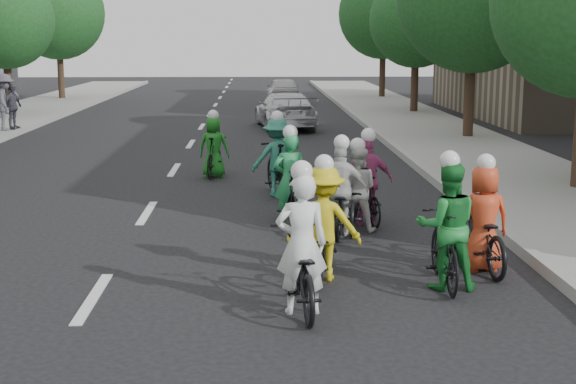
{
  "coord_description": "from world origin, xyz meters",
  "views": [
    {
      "loc": [
        2.08,
        -9.7,
        3.19
      ],
      "look_at": [
        2.52,
        1.77,
        1.0
      ],
      "focal_mm": 50.0,
      "sensor_mm": 36.0,
      "label": 1
    }
  ],
  "objects": [
    {
      "name": "cyclist_5",
      "position": [
        2.63,
        3.97,
        0.61
      ],
      "size": [
        0.62,
        1.72,
        1.76
      ],
      "rotation": [
        0.0,
        0.0,
        3.23
      ],
      "color": "black",
      "rests_on": "ground"
    },
    {
      "name": "follow_car_trail",
      "position": [
        3.36,
        30.71,
        0.66
      ],
      "size": [
        1.69,
        3.94,
        1.33
      ],
      "primitive_type": "imported",
      "rotation": [
        0.0,
        0.0,
        3.17
      ],
      "color": "silver",
      "rests_on": "ground"
    },
    {
      "name": "curb_right",
      "position": [
        6.05,
        10.0,
        0.09
      ],
      "size": [
        0.18,
        80.0,
        0.18
      ],
      "primitive_type": "cube",
      "color": "#999993",
      "rests_on": "ground"
    },
    {
      "name": "spectator_0",
      "position": [
        -6.46,
        17.76,
        1.1
      ],
      "size": [
        1.09,
        1.4,
        1.91
      ],
      "primitive_type": "imported",
      "rotation": [
        0.0,
        0.0,
        1.92
      ],
      "color": "#53515E",
      "rests_on": "sidewalk_left"
    },
    {
      "name": "ground",
      "position": [
        0.0,
        0.0,
        0.0
      ],
      "size": [
        120.0,
        120.0,
        0.0
      ],
      "primitive_type": "plane",
      "color": "black",
      "rests_on": "ground"
    },
    {
      "name": "cyclist_7",
      "position": [
        2.48,
        6.62,
        0.69
      ],
      "size": [
        1.14,
        1.92,
        1.77
      ],
      "rotation": [
        0.0,
        0.0,
        3.33
      ],
      "color": "black",
      "rests_on": "ground"
    },
    {
      "name": "sidewalk_right",
      "position": [
        8.0,
        10.0,
        0.07
      ],
      "size": [
        4.0,
        80.0,
        0.15
      ],
      "primitive_type": "cube",
      "color": "gray",
      "rests_on": "ground"
    },
    {
      "name": "follow_car_lead",
      "position": [
        3.08,
        19.41,
        0.65
      ],
      "size": [
        2.37,
        4.68,
        1.3
      ],
      "primitive_type": "imported",
      "rotation": [
        0.0,
        0.0,
        3.27
      ],
      "color": "silver",
      "rests_on": "ground"
    },
    {
      "name": "cyclist_0",
      "position": [
        2.58,
        -0.56,
        0.59
      ],
      "size": [
        0.77,
        1.87,
        1.83
      ],
      "rotation": [
        0.0,
        0.0,
        3.22
      ],
      "color": "black",
      "rests_on": "ground"
    },
    {
      "name": "cyclist_9",
      "position": [
        1.05,
        8.96,
        0.59
      ],
      "size": [
        0.76,
        1.66,
        1.59
      ],
      "rotation": [
        0.0,
        0.0,
        3.0
      ],
      "color": "black",
      "rests_on": "ground"
    },
    {
      "name": "tree_l_4",
      "position": [
        -8.2,
        24.0,
        3.96
      ],
      "size": [
        4.0,
        4.0,
        5.97
      ],
      "color": "black",
      "rests_on": "ground"
    },
    {
      "name": "cyclist_3",
      "position": [
        3.98,
        3.96,
        0.62
      ],
      "size": [
        0.96,
        1.53,
        1.7
      ],
      "rotation": [
        0.0,
        0.0,
        3.34
      ],
      "color": "black",
      "rests_on": "ground"
    },
    {
      "name": "cyclist_8",
      "position": [
        3.44,
        3.24,
        0.57
      ],
      "size": [
        0.95,
        1.86,
        1.67
      ],
      "rotation": [
        0.0,
        0.0,
        2.96
      ],
      "color": "black",
      "rests_on": "ground"
    },
    {
      "name": "spectator_1",
      "position": [
        -6.3,
        18.03,
        0.94
      ],
      "size": [
        0.67,
        1.0,
        1.57
      ],
      "primitive_type": "imported",
      "rotation": [
        0.0,
        0.0,
        1.22
      ],
      "color": "#494854",
      "rests_on": "sidewalk_left"
    },
    {
      "name": "cyclist_6",
      "position": [
        3.74,
        3.53,
        0.57
      ],
      "size": [
        1.0,
        1.93,
        1.59
      ],
      "rotation": [
        0.0,
        0.0,
        2.94
      ],
      "color": "black",
      "rests_on": "ground"
    },
    {
      "name": "cyclist_1",
      "position": [
        4.51,
        0.3,
        0.68
      ],
      "size": [
        0.83,
        1.72,
        1.81
      ],
      "rotation": [
        0.0,
        0.0,
        3.11
      ],
      "color": "black",
      "rests_on": "ground"
    },
    {
      "name": "cyclist_4",
      "position": [
        5.2,
        1.08,
        0.58
      ],
      "size": [
        0.78,
        1.89,
        1.66
      ],
      "rotation": [
        0.0,
        0.0,
        3.22
      ],
      "color": "black",
      "rests_on": "ground"
    },
    {
      "name": "tree_l_5",
      "position": [
        -8.2,
        33.0,
        4.52
      ],
      "size": [
        4.8,
        4.8,
        6.93
      ],
      "color": "black",
      "rests_on": "ground"
    },
    {
      "name": "tree_r_2",
      "position": [
        8.8,
        24.6,
        3.96
      ],
      "size": [
        4.0,
        4.0,
        5.97
      ],
      "color": "black",
      "rests_on": "ground"
    },
    {
      "name": "cyclist_2",
      "position": [
        2.95,
        0.74,
        0.63
      ],
      "size": [
        1.09,
        1.6,
        1.71
      ],
      "rotation": [
        0.0,
        0.0,
        2.96
      ],
      "color": "black",
      "rests_on": "ground"
    },
    {
      "name": "tree_r_3",
      "position": [
        8.8,
        33.6,
        4.52
      ],
      "size": [
        4.8,
        4.8,
        6.93
      ],
      "color": "black",
      "rests_on": "ground"
    }
  ]
}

